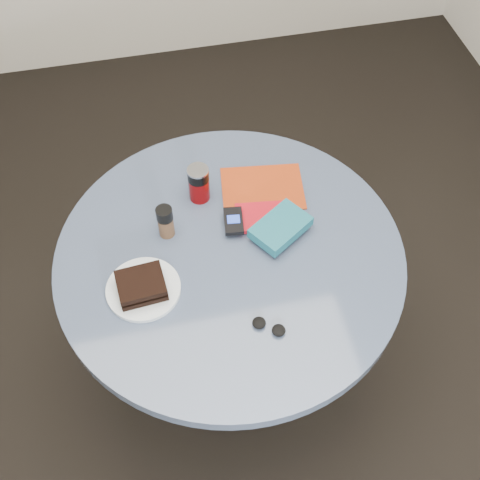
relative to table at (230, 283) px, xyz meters
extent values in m
plane|color=black|center=(0.00, 0.00, -0.59)|extent=(4.00, 4.00, 0.00)
cylinder|color=black|center=(0.00, 0.00, -0.57)|extent=(0.48, 0.48, 0.03)
cylinder|color=black|center=(0.00, 0.00, -0.22)|extent=(0.11, 0.11, 0.68)
cylinder|color=#39465E|center=(0.00, 0.00, 0.14)|extent=(1.00, 1.00, 0.04)
cylinder|color=white|center=(-0.26, -0.07, 0.17)|extent=(0.27, 0.27, 0.01)
cube|color=black|center=(-0.26, -0.08, 0.18)|extent=(0.13, 0.12, 0.02)
cube|color=#3C2F17|center=(-0.26, -0.08, 0.20)|extent=(0.12, 0.10, 0.01)
cube|color=black|center=(-0.26, -0.08, 0.21)|extent=(0.13, 0.12, 0.02)
cylinder|color=#690506|center=(-0.05, 0.22, 0.20)|extent=(0.08, 0.08, 0.08)
cylinder|color=black|center=(-0.05, 0.22, 0.26)|extent=(0.08, 0.08, 0.03)
cylinder|color=silver|center=(-0.05, 0.22, 0.28)|extent=(0.08, 0.08, 0.01)
cylinder|color=#503522|center=(-0.16, 0.11, 0.20)|extent=(0.05, 0.05, 0.07)
cylinder|color=black|center=(-0.16, 0.11, 0.25)|extent=(0.06, 0.06, 0.04)
cube|color=#952E0D|center=(0.15, 0.21, 0.17)|extent=(0.27, 0.22, 0.00)
cube|color=#A80D19|center=(0.12, 0.10, 0.17)|extent=(0.17, 0.13, 0.01)
cube|color=#155466|center=(0.16, 0.03, 0.20)|extent=(0.20, 0.18, 0.03)
cube|color=black|center=(0.03, 0.09, 0.19)|extent=(0.07, 0.10, 0.02)
cube|color=#2542BC|center=(0.03, 0.09, 0.20)|extent=(0.04, 0.03, 0.00)
ellipsoid|color=black|center=(0.03, -0.24, 0.17)|extent=(0.05, 0.05, 0.02)
ellipsoid|color=black|center=(0.07, -0.28, 0.17)|extent=(0.05, 0.05, 0.02)
camera|label=1|loc=(-0.18, -0.98, 1.56)|focal=45.00mm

